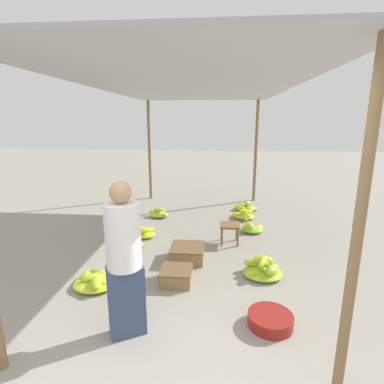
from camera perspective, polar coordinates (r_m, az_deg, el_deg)
canopy_post_front_right at (r=2.42m, az=28.97°, el=-7.56°), size 0.08×0.08×2.64m
canopy_post_back_left at (r=8.25m, az=-8.09°, el=7.77°), size 0.08×0.08×2.64m
canopy_post_back_right at (r=8.10m, az=12.05°, el=7.51°), size 0.08×0.08×2.64m
canopy_tarp at (r=5.07m, az=0.06°, el=19.60°), size 3.24×6.34×0.04m
vendor_foreground at (r=3.02m, az=-12.78°, el=-12.27°), size 0.45×0.45×1.58m
stool at (r=5.33m, az=7.19°, el=-6.76°), size 0.34×0.34×0.35m
basin_black at (r=3.54m, az=14.67°, el=-22.49°), size 0.48×0.48×0.13m
banana_pile_left_0 at (r=4.29m, az=-17.94°, el=-15.76°), size 0.56×0.60×0.17m
banana_pile_left_1 at (r=5.20m, az=-11.51°, el=-9.94°), size 0.42×0.39×0.18m
banana_pile_left_2 at (r=5.68m, az=-9.05°, el=-7.64°), size 0.43×0.42×0.21m
banana_pile_left_3 at (r=6.78m, az=-6.30°, el=-4.14°), size 0.47×0.39×0.21m
banana_pile_right_0 at (r=7.36m, az=10.23°, el=-2.96°), size 0.60×0.60×0.23m
banana_pile_right_1 at (r=4.42m, az=13.25°, el=-14.05°), size 0.56×0.51×0.29m
banana_pile_right_2 at (r=5.97m, az=11.23°, el=-6.91°), size 0.52×0.42×0.20m
banana_pile_right_3 at (r=6.74m, az=9.82°, el=-4.38°), size 0.52×0.55×0.21m
crate_near at (r=4.75m, az=-0.86°, el=-11.54°), size 0.52×0.52×0.22m
crate_mid at (r=4.16m, az=-3.02°, el=-15.61°), size 0.42×0.42×0.20m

